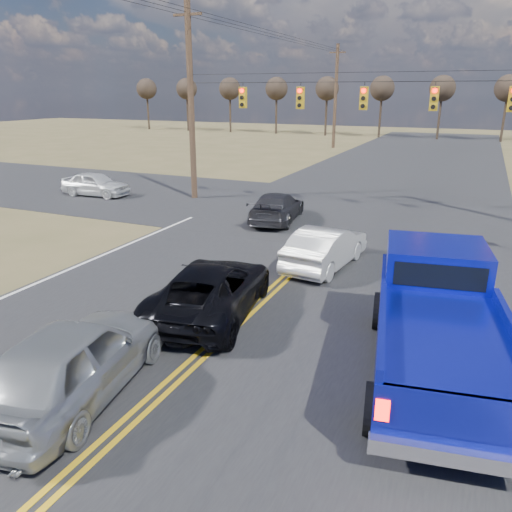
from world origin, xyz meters
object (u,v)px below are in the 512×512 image
at_px(silver_suv, 74,360).
at_px(dgrey_car_queue, 277,207).
at_px(pickup_truck, 437,322).
at_px(cross_car_west, 95,184).
at_px(white_car_queue, 326,247).
at_px(black_suv, 211,289).

bearing_deg(silver_suv, dgrey_car_queue, -93.34).
bearing_deg(pickup_truck, cross_car_west, 139.01).
relative_size(pickup_truck, cross_car_west, 1.71).
bearing_deg(white_car_queue, pickup_truck, 131.83).
xyz_separation_m(white_car_queue, dgrey_car_queue, (-3.77, 5.08, -0.04)).
bearing_deg(pickup_truck, silver_suv, -158.44).
distance_m(silver_suv, cross_car_west, 20.18).
distance_m(pickup_truck, silver_suv, 7.17).
bearing_deg(black_suv, pickup_truck, 163.47).
bearing_deg(black_suv, cross_car_west, -48.86).
relative_size(pickup_truck, dgrey_car_queue, 1.50).
bearing_deg(pickup_truck, dgrey_car_queue, 116.72).
distance_m(silver_suv, black_suv, 4.41).
xyz_separation_m(silver_suv, black_suv, (0.53, 4.37, -0.11)).
height_order(pickup_truck, white_car_queue, pickup_truck).
xyz_separation_m(silver_suv, cross_car_west, (-12.97, 15.47, -0.14)).
xyz_separation_m(white_car_queue, cross_car_west, (-15.17, 6.29, -0.02)).
bearing_deg(silver_suv, cross_car_west, -59.60).
bearing_deg(black_suv, silver_suv, 73.72).
xyz_separation_m(pickup_truck, black_suv, (-5.62, 0.70, -0.47)).
height_order(white_car_queue, dgrey_car_queue, white_car_queue).
distance_m(silver_suv, dgrey_car_queue, 14.35).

